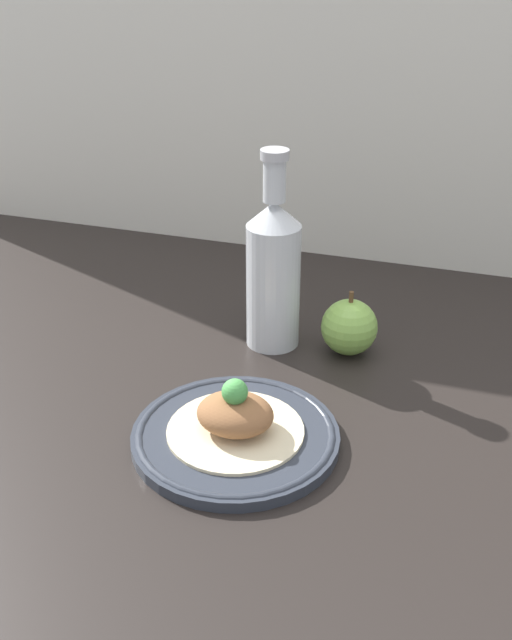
% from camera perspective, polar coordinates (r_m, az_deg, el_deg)
% --- Properties ---
extents(ground_plane, '(1.80, 1.10, 0.04)m').
position_cam_1_polar(ground_plane, '(0.87, 0.28, -9.39)').
color(ground_plane, black).
extents(wall_backsplash, '(1.80, 0.03, 0.80)m').
position_cam_1_polar(wall_backsplash, '(1.22, 8.64, 22.52)').
color(wall_backsplash, silver).
rests_on(wall_backsplash, ground_plane).
extents(plate, '(0.23, 0.23, 0.02)m').
position_cam_1_polar(plate, '(0.84, -1.57, -8.79)').
color(plate, '#2D333D').
rests_on(plate, ground_plane).
extents(plated_food, '(0.15, 0.15, 0.07)m').
position_cam_1_polar(plated_food, '(0.82, -1.59, -7.38)').
color(plated_food, beige).
rests_on(plated_food, plate).
extents(cider_bottle, '(0.07, 0.07, 0.27)m').
position_cam_1_polar(cider_bottle, '(0.98, 1.33, 3.84)').
color(cider_bottle, silver).
rests_on(cider_bottle, ground_plane).
extents(apple, '(0.08, 0.08, 0.09)m').
position_cam_1_polar(apple, '(1.00, 7.12, -0.53)').
color(apple, '#84B74C').
rests_on(apple, ground_plane).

